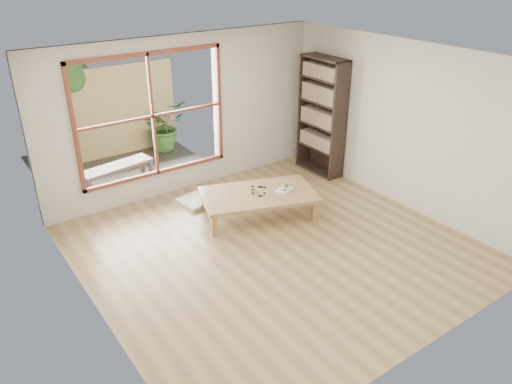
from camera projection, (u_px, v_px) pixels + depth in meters
ground at (274, 246)px, 7.05m from camera, size 5.00×5.00×0.00m
low_table at (258, 196)px, 7.73m from camera, size 1.98×1.51×0.38m
floor_cushion at (196, 201)px, 8.22m from camera, size 0.57×0.57×0.07m
bookshelf at (322, 117)px, 8.97m from camera, size 0.34×0.95×2.12m
glass_tall at (260, 191)px, 7.60m from camera, size 0.08×0.08×0.15m
glass_mid at (265, 190)px, 7.70m from camera, size 0.06×0.06×0.09m
glass_short at (253, 189)px, 7.74m from camera, size 0.06×0.06×0.08m
glass_small at (253, 192)px, 7.67m from camera, size 0.06×0.06×0.07m
food_tray at (284, 189)px, 7.81m from camera, size 0.31×0.26×0.08m
deck at (133, 173)px, 9.34m from camera, size 2.80×2.00×0.05m
garden_bench at (117, 169)px, 8.59m from camera, size 1.32×0.58×0.40m
bamboo_fence at (108, 113)px, 9.67m from camera, size 2.80×0.06×1.80m
shrub_right at (163, 126)px, 10.18m from camera, size 1.08×1.00×1.00m
shrub_left at (64, 150)px, 8.88m from camera, size 0.70×0.63×1.06m
garden_tree at (61, 78)px, 9.22m from camera, size 1.04×0.85×2.22m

